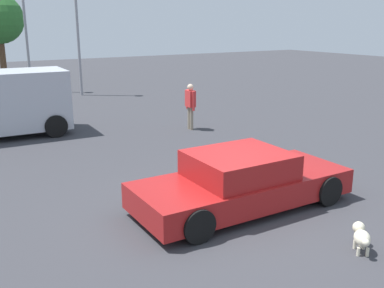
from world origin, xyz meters
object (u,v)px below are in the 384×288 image
(dog, at_px, (361,236))
(light_post_far, at_px, (23,4))
(sedan_foreground, at_px, (241,182))
(pedestrian, at_px, (190,103))
(light_post_mid, at_px, (76,8))

(dog, distance_m, light_post_far, 21.80)
(dog, bearing_deg, sedan_foreground, 51.00)
(dog, distance_m, pedestrian, 9.34)
(pedestrian, distance_m, light_post_far, 13.14)
(pedestrian, bearing_deg, light_post_mid, 98.87)
(sedan_foreground, height_order, pedestrian, pedestrian)
(sedan_foreground, distance_m, light_post_mid, 16.75)
(light_post_mid, bearing_deg, pedestrian, -84.89)
(dog, bearing_deg, pedestrian, 24.72)
(light_post_mid, height_order, light_post_far, light_post_far)
(dog, relative_size, light_post_far, 0.08)
(sedan_foreground, bearing_deg, light_post_mid, 84.15)
(dog, bearing_deg, light_post_far, 40.07)
(pedestrian, height_order, light_post_mid, light_post_mid)
(sedan_foreground, relative_size, dog, 8.51)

